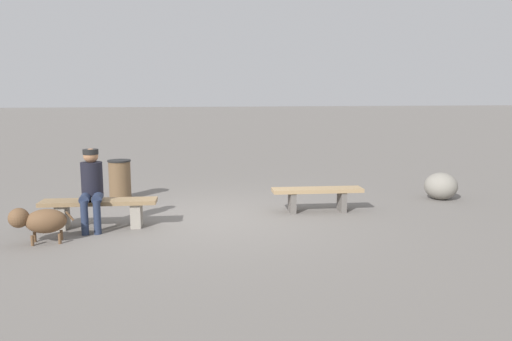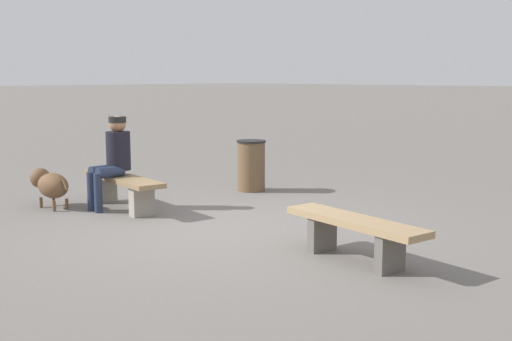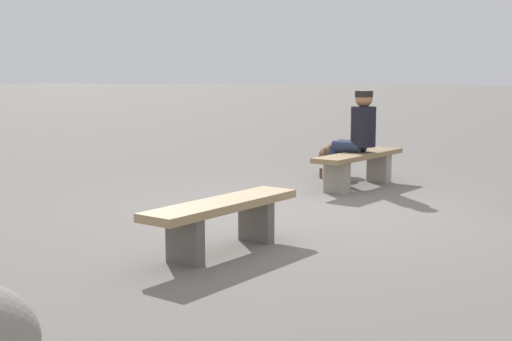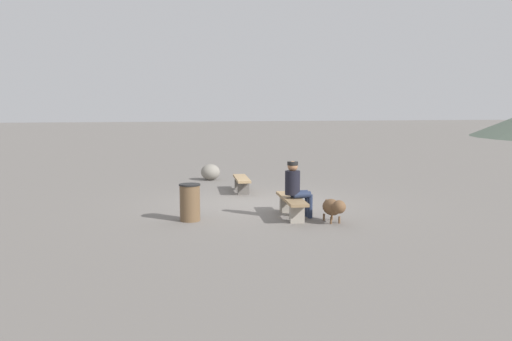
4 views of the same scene
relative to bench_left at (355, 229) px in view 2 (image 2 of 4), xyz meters
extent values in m
cube|color=slate|center=(1.91, -0.04, -0.35)|extent=(210.00, 210.00, 0.06)
cube|color=#605B56|center=(-0.45, 0.08, -0.14)|extent=(0.15, 0.34, 0.37)
cube|color=#605B56|center=(0.45, -0.08, -0.14)|extent=(0.15, 0.34, 0.37)
cube|color=#A3845B|center=(0.00, 0.00, 0.08)|extent=(1.67, 0.64, 0.07)
cube|color=gray|center=(3.19, 0.18, -0.13)|extent=(0.21, 0.32, 0.39)
cube|color=gray|center=(4.32, -0.02, -0.13)|extent=(0.21, 0.32, 0.39)
cube|color=#8C704C|center=(3.75, 0.08, 0.10)|extent=(1.83, 0.69, 0.06)
cylinder|color=black|center=(3.85, 0.06, 0.47)|extent=(0.33, 0.33, 0.53)
sphere|color=#A3704C|center=(3.85, 0.06, 0.84)|extent=(0.23, 0.23, 0.23)
cylinder|color=black|center=(3.85, 0.06, 0.90)|extent=(0.24, 0.24, 0.08)
cylinder|color=#232D47|center=(3.95, 0.25, 0.21)|extent=(0.17, 0.39, 0.15)
cylinder|color=#232D47|center=(3.96, 0.44, -0.06)|extent=(0.11, 0.11, 0.53)
cylinder|color=#232D47|center=(3.77, 0.26, 0.21)|extent=(0.17, 0.39, 0.15)
cylinder|color=#232D47|center=(3.78, 0.45, -0.06)|extent=(0.11, 0.11, 0.53)
ellipsoid|color=brown|center=(4.45, 0.72, 0.00)|extent=(0.56, 0.35, 0.35)
sphere|color=brown|center=(4.80, 0.72, 0.07)|extent=(0.28, 0.28, 0.28)
cylinder|color=brown|center=(4.63, 0.82, -0.25)|extent=(0.04, 0.04, 0.15)
cylinder|color=brown|center=(4.63, 0.63, -0.25)|extent=(0.04, 0.04, 0.15)
cylinder|color=brown|center=(4.28, 0.82, -0.25)|extent=(0.04, 0.04, 0.15)
cylinder|color=brown|center=(4.27, 0.63, -0.25)|extent=(0.04, 0.04, 0.15)
cylinder|color=brown|center=(4.13, 0.73, 0.05)|extent=(0.12, 0.03, 0.15)
cylinder|color=brown|center=(3.43, -2.14, 0.07)|extent=(0.43, 0.43, 0.77)
cylinder|color=black|center=(3.43, -2.14, 0.47)|extent=(0.46, 0.46, 0.03)
camera|label=1|loc=(3.40, 7.93, 1.72)|focal=33.84mm
camera|label=2|loc=(-3.48, 5.12, 1.49)|focal=44.99mm
camera|label=3|loc=(-4.84, -2.77, 1.12)|focal=48.37mm
camera|label=4|loc=(14.08, -4.01, 2.03)|focal=35.50mm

